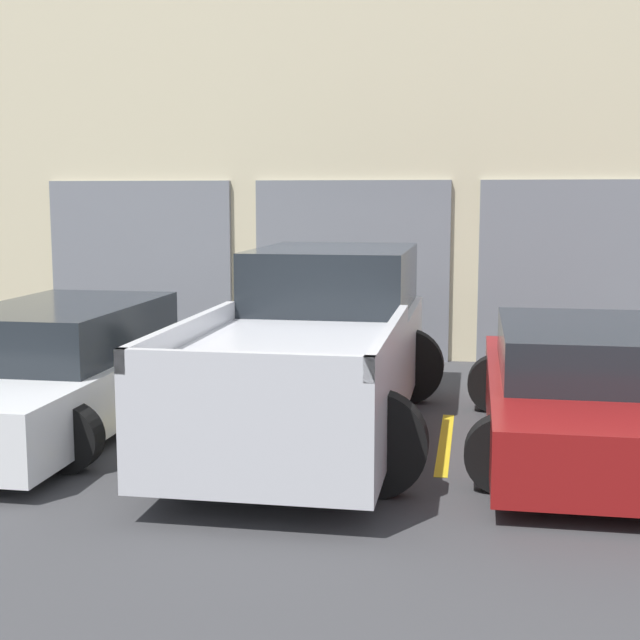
# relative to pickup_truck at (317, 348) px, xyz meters

# --- Properties ---
(ground_plane) EXTENTS (28.00, 28.00, 0.00)m
(ground_plane) POSITION_rel_pickup_truck_xyz_m (0.00, 1.04, -0.84)
(ground_plane) COLOR #3D3D3F
(shophouse_building) EXTENTS (16.14, 0.68, 5.78)m
(shophouse_building) POSITION_rel_pickup_truck_xyz_m (-0.01, 4.33, 2.00)
(shophouse_building) COLOR beige
(shophouse_building) RESTS_ON ground
(pickup_truck) EXTENTS (2.48, 5.29, 1.79)m
(pickup_truck) POSITION_rel_pickup_truck_xyz_m (0.00, 0.00, 0.00)
(pickup_truck) COLOR silver
(pickup_truck) RESTS_ON ground
(sedan_white) EXTENTS (2.15, 4.78, 1.26)m
(sedan_white) POSITION_rel_pickup_truck_xyz_m (-2.64, -0.28, -0.25)
(sedan_white) COLOR white
(sedan_white) RESTS_ON ground
(sedan_side) EXTENTS (2.25, 4.43, 1.17)m
(sedan_side) POSITION_rel_pickup_truck_xyz_m (2.64, -0.28, -0.29)
(sedan_side) COLOR maroon
(sedan_side) RESTS_ON ground
(parking_stripe_left) EXTENTS (0.12, 2.20, 0.01)m
(parking_stripe_left) POSITION_rel_pickup_truck_xyz_m (-1.32, -0.31, -0.84)
(parking_stripe_left) COLOR gold
(parking_stripe_left) RESTS_ON ground
(parking_stripe_centre) EXTENTS (0.12, 2.20, 0.01)m
(parking_stripe_centre) POSITION_rel_pickup_truck_xyz_m (1.32, -0.31, -0.84)
(parking_stripe_centre) COLOR gold
(parking_stripe_centre) RESTS_ON ground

